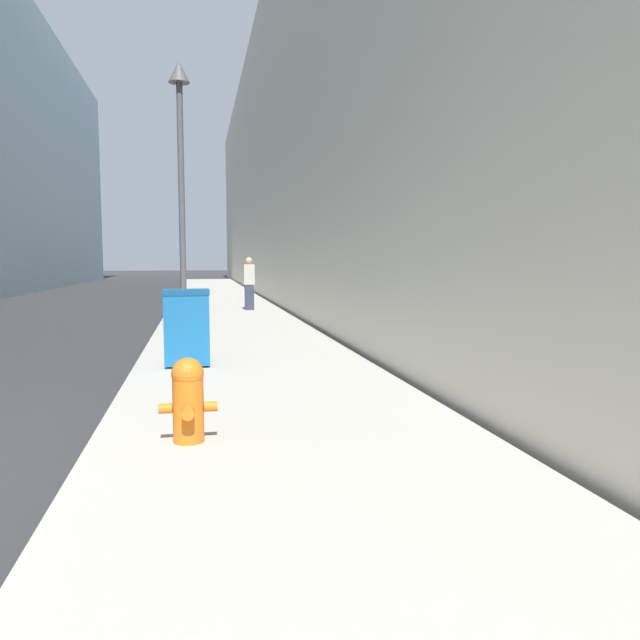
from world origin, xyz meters
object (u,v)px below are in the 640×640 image
(fire_hydrant, at_px, (188,398))
(lamppost, at_px, (181,160))
(trash_bin, at_px, (187,327))
(pedestrian_on_sidewalk, at_px, (249,284))

(fire_hydrant, relative_size, lamppost, 0.14)
(trash_bin, bearing_deg, lamppost, 92.01)
(trash_bin, distance_m, pedestrian_on_sidewalk, 10.61)
(trash_bin, xyz_separation_m, lamppost, (-0.11, 3.24, 2.97))
(lamppost, bearing_deg, trash_bin, -87.99)
(trash_bin, height_order, pedestrian_on_sidewalk, pedestrian_on_sidewalk)
(trash_bin, bearing_deg, pedestrian_on_sidewalk, 80.31)
(pedestrian_on_sidewalk, bearing_deg, lamppost, -104.74)
(trash_bin, distance_m, lamppost, 4.40)
(trash_bin, relative_size, lamppost, 0.21)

